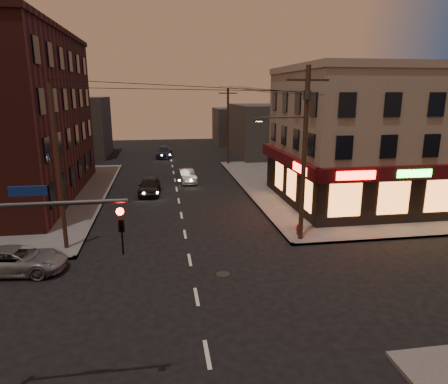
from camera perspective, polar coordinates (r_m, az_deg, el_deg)
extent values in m
plane|color=black|center=(18.12, -3.95, -14.71)|extent=(120.00, 120.00, 0.00)
cube|color=#514F4C|center=(40.75, 19.47, 1.06)|extent=(24.00, 28.00, 0.15)
cube|color=gray|center=(34.24, 21.54, 7.17)|extent=(15.00, 12.00, 10.00)
cube|color=gray|center=(34.09, 22.36, 15.94)|extent=(15.20, 12.20, 0.50)
cube|color=black|center=(29.88, 26.65, -0.70)|extent=(15.12, 0.25, 3.40)
cube|color=black|center=(31.69, 9.29, 1.42)|extent=(0.25, 12.12, 3.40)
cube|color=#400A0D|center=(29.28, 27.38, 2.55)|extent=(15.60, 0.50, 0.90)
cube|color=#400A0D|center=(31.26, 8.89, 4.62)|extent=(0.50, 12.60, 0.90)
cube|color=#FF140C|center=(26.27, 18.35, 2.26)|extent=(2.60, 0.06, 0.55)
cube|color=#26FF3F|center=(28.32, 25.57, 2.41)|extent=(2.40, 0.06, 0.50)
cube|color=#FF140C|center=(27.63, 10.75, 3.30)|extent=(0.06, 2.60, 0.55)
cube|color=orange|center=(29.40, 25.89, -0.64)|extent=(12.40, 0.08, 2.20)
cube|color=orange|center=(30.70, 9.60, 1.18)|extent=(0.08, 8.40, 2.20)
cube|color=#3F3D3A|center=(56.20, 6.86, 8.71)|extent=(10.00, 12.00, 7.00)
cube|color=#3F3D3A|center=(59.19, -20.67, 8.67)|extent=(9.00, 10.00, 8.00)
cube|color=#3F3D3A|center=(69.35, 2.06, 9.41)|extent=(8.00, 8.00, 6.00)
cylinder|color=#382619|center=(23.37, 11.39, 5.05)|extent=(0.28, 0.28, 10.00)
cube|color=#382619|center=(23.10, 11.91, 15.38)|extent=(2.40, 0.12, 0.12)
cylinder|color=#333538|center=(23.09, 11.81, 13.40)|extent=(0.44, 0.44, 0.50)
cylinder|color=#333538|center=(22.71, 8.53, 10.50)|extent=(2.60, 0.10, 0.10)
cube|color=#333538|center=(22.34, 5.04, 10.28)|extent=(0.60, 0.25, 0.18)
cube|color=#FFD88C|center=(22.34, 5.03, 10.03)|extent=(0.35, 0.15, 0.04)
cylinder|color=#382619|center=(48.68, 0.56, 9.34)|extent=(0.26, 0.26, 9.00)
cylinder|color=#382619|center=(23.35, -22.55, 2.98)|extent=(0.24, 0.24, 9.00)
cylinder|color=#333538|center=(11.03, -25.06, -1.60)|extent=(4.40, 0.12, 0.12)
imported|color=black|center=(10.78, -14.51, -3.80)|extent=(0.16, 0.20, 1.00)
sphere|color=#FF0C05|center=(10.59, -14.65, -2.71)|extent=(0.20, 0.20, 0.20)
cube|color=navy|center=(11.01, -26.25, 0.13)|extent=(0.90, 0.05, 0.25)
imported|color=gray|center=(22.44, -27.51, -8.63)|extent=(4.94, 2.64, 1.32)
imported|color=black|center=(35.41, -10.60, 0.87)|extent=(2.03, 4.47, 1.49)
imported|color=#63615C|center=(39.54, -5.37, 2.30)|extent=(1.90, 4.13, 1.31)
imported|color=#1C2239|center=(55.38, -8.55, 5.67)|extent=(2.41, 5.06, 1.42)
cylinder|color=maroon|center=(25.17, 10.54, -5.39)|extent=(0.25, 0.25, 0.54)
sphere|color=maroon|center=(25.07, 10.57, -4.75)|extent=(0.22, 0.22, 0.22)
cylinder|color=maroon|center=(25.13, 10.55, -5.16)|extent=(0.31, 0.20, 0.11)
cylinder|color=maroon|center=(25.13, 10.55, -5.16)|extent=(0.20, 0.31, 0.11)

